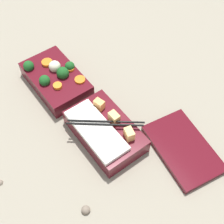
{
  "coord_description": "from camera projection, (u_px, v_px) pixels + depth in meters",
  "views": [
    {
      "loc": [
        0.47,
        -0.25,
        0.72
      ],
      "look_at": [
        0.08,
        0.04,
        0.05
      ],
      "focal_mm": 50.0,
      "sensor_mm": 36.0,
      "label": 1
    }
  ],
  "objects": [
    {
      "name": "ground_plane",
      "position": [
        85.0,
        109.0,
        0.89
      ],
      "size": [
        3.0,
        3.0,
        0.0
      ],
      "primitive_type": "plane",
      "color": "gray"
    },
    {
      "name": "bento_tray_vegetable",
      "position": [
        56.0,
        79.0,
        0.92
      ],
      "size": [
        0.21,
        0.13,
        0.08
      ],
      "color": "#510F19",
      "rests_on": "ground_plane"
    },
    {
      "name": "bento_tray_rice",
      "position": [
        105.0,
        131.0,
        0.81
      ],
      "size": [
        0.21,
        0.16,
        0.08
      ],
      "color": "#510F19",
      "rests_on": "ground_plane"
    },
    {
      "name": "bento_lid",
      "position": [
        183.0,
        148.0,
        0.81
      ],
      "size": [
        0.22,
        0.16,
        0.02
      ],
      "primitive_type": "cube",
      "rotation": [
        0.0,
        0.0,
        -0.16
      ],
      "color": "#510F19",
      "rests_on": "ground_plane"
    },
    {
      "name": "pebble_0",
      "position": [
        86.0,
        210.0,
        0.72
      ],
      "size": [
        0.02,
        0.02,
        0.02
      ],
      "primitive_type": "sphere",
      "color": "#7A6B5B",
      "rests_on": "ground_plane"
    },
    {
      "name": "pebble_1",
      "position": [
        0.0,
        182.0,
        0.76
      ],
      "size": [
        0.02,
        0.02,
        0.02
      ],
      "primitive_type": "sphere",
      "color": "#7A6B5B",
      "rests_on": "ground_plane"
    }
  ]
}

